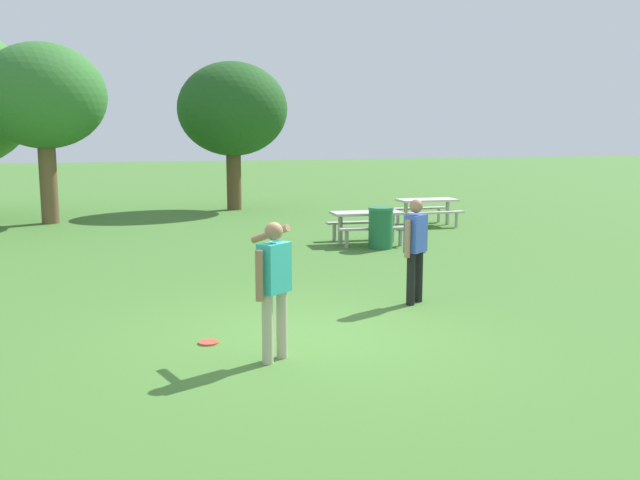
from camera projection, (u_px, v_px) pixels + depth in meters
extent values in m
plane|color=#447530|center=(310.00, 337.00, 8.96)|extent=(120.00, 120.00, 0.00)
cylinder|color=#B7AD93|center=(268.00, 329.00, 7.87)|extent=(0.13, 0.13, 0.82)
cylinder|color=#B7AD93|center=(282.00, 324.00, 8.07)|extent=(0.13, 0.13, 0.82)
cube|color=#33B2AD|center=(274.00, 268.00, 7.86)|extent=(0.44, 0.40, 0.58)
sphere|color=#9E7051|center=(274.00, 231.00, 7.80)|extent=(0.21, 0.21, 0.21)
cylinder|color=#9E7051|center=(259.00, 276.00, 7.66)|extent=(0.09, 0.09, 0.58)
cylinder|color=#9E7051|center=(270.00, 234.00, 8.18)|extent=(0.41, 0.52, 0.28)
cylinder|color=black|center=(419.00, 276.00, 10.79)|extent=(0.13, 0.13, 0.82)
cylinder|color=black|center=(411.00, 279.00, 10.58)|extent=(0.13, 0.13, 0.82)
cube|color=#3856B7|center=(416.00, 233.00, 10.58)|extent=(0.44, 0.40, 0.58)
sphere|color=#9E7051|center=(416.00, 206.00, 10.51)|extent=(0.21, 0.21, 0.21)
cylinder|color=#9E7051|center=(423.00, 235.00, 10.79)|extent=(0.09, 0.09, 0.58)
cylinder|color=#9E7051|center=(407.00, 239.00, 10.38)|extent=(0.09, 0.09, 0.58)
cylinder|color=#E04733|center=(209.00, 342.00, 8.69)|extent=(0.26, 0.26, 0.03)
cube|color=#B2ADA3|center=(367.00, 213.00, 16.56)|extent=(1.76, 0.91, 0.06)
cube|color=#A49F96|center=(374.00, 228.00, 16.05)|extent=(1.72, 0.42, 0.05)
cube|color=#A49F96|center=(360.00, 222.00, 17.17)|extent=(1.72, 0.42, 0.05)
cylinder|color=#A49F96|center=(340.00, 230.00, 16.47)|extent=(0.11, 0.11, 0.71)
cylinder|color=#A49F96|center=(347.00, 239.00, 15.94)|extent=(0.09, 0.09, 0.41)
cylinder|color=#A49F96|center=(334.00, 232.00, 17.05)|extent=(0.09, 0.09, 0.41)
cylinder|color=#A49F96|center=(392.00, 228.00, 16.77)|extent=(0.11, 0.11, 0.71)
cylinder|color=#A49F96|center=(400.00, 237.00, 16.24)|extent=(0.09, 0.09, 0.41)
cylinder|color=#A49F96|center=(385.00, 231.00, 17.35)|extent=(0.09, 0.09, 0.41)
cube|color=beige|center=(427.00, 200.00, 19.82)|extent=(1.73, 0.84, 0.06)
cube|color=#B6B2A8|center=(436.00, 213.00, 19.32)|extent=(1.71, 0.34, 0.05)
cube|color=#B6B2A8|center=(419.00, 208.00, 20.42)|extent=(1.71, 0.34, 0.05)
cylinder|color=#B6B2A8|center=(406.00, 214.00, 19.70)|extent=(0.11, 0.11, 0.71)
cylinder|color=#B6B2A8|center=(414.00, 221.00, 19.17)|extent=(0.09, 0.09, 0.41)
cylinder|color=#B6B2A8|center=(398.00, 217.00, 20.28)|extent=(0.09, 0.09, 0.41)
cylinder|color=#B6B2A8|center=(448.00, 213.00, 20.06)|extent=(0.11, 0.11, 0.71)
cylinder|color=#B6B2A8|center=(457.00, 220.00, 19.53)|extent=(0.09, 0.09, 0.41)
cylinder|color=#B6B2A8|center=(439.00, 215.00, 20.63)|extent=(0.09, 0.09, 0.41)
cylinder|color=#1E663D|center=(381.00, 229.00, 15.86)|extent=(0.56, 0.56, 0.90)
cylinder|color=#287A4B|center=(381.00, 209.00, 15.78)|extent=(0.59, 0.59, 0.06)
cylinder|color=brown|center=(48.00, 177.00, 20.19)|extent=(0.50, 0.50, 2.75)
ellipsoid|color=#33702D|center=(43.00, 96.00, 19.83)|extent=(3.59, 3.59, 3.05)
cylinder|color=brown|center=(234.00, 175.00, 23.94)|extent=(0.51, 0.51, 2.45)
ellipsoid|color=#21511E|center=(233.00, 109.00, 23.59)|extent=(3.79, 3.79, 3.22)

